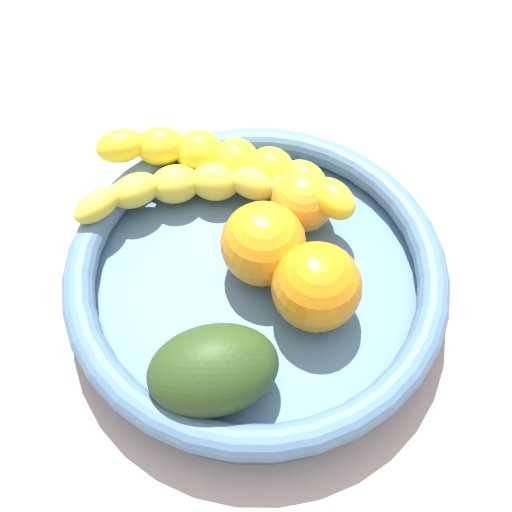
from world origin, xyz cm
name	(u,v)px	position (x,y,z in cm)	size (l,w,h in cm)	color
kitchen_counter	(256,302)	(0.00, 0.00, 1.50)	(120.00, 120.00, 3.00)	#A59291
fruit_bowl	(256,277)	(0.00, 0.00, 5.55)	(30.03, 30.03, 4.95)	#4D719D
banana_draped_left	(232,164)	(-2.49, -9.24, 8.55)	(16.89, 17.13, 5.52)	yellow
banana_draped_right	(195,187)	(1.16, -8.75, 7.98)	(18.82, 10.71, 3.96)	yellow
orange_front	(263,244)	(-0.92, -0.57, 8.77)	(6.60, 6.60, 6.60)	orange
orange_mid_left	(303,201)	(-6.01, -3.31, 8.08)	(5.23, 5.23, 5.23)	orange
orange_mid_right	(316,287)	(-2.56, 4.63, 8.81)	(6.68, 6.68, 6.68)	orange
avocado_dark	(213,370)	(6.84, 6.90, 8.40)	(9.04, 6.34, 5.86)	#29441C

